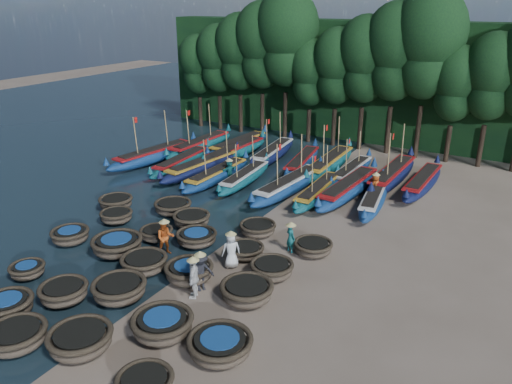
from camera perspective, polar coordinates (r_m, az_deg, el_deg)
The scene contains 63 objects.
ground at distance 25.47m, azimuth -3.59°, elevation -5.98°, with size 120.00×120.00×0.00m, color #816F5E.
foliage_wall at distance 44.64m, azimuth 13.51°, elevation 12.10°, with size 40.00×3.00×10.00m, color black.
coracle_1 at distance 22.12m, azimuth -26.54°, elevation -11.57°, with size 2.06×2.06×0.80m.
coracle_2 at distance 20.26m, azimuth -25.71°, elevation -14.64°, with size 2.68×2.68×0.79m.
coracle_3 at distance 19.22m, azimuth -19.43°, elevation -15.63°, with size 2.75×2.75×0.82m.
coracle_4 at distance 17.02m, azimuth -12.59°, elevation -20.63°, with size 2.15×2.15×0.70m.
coracle_5 at distance 24.64m, azimuth -24.68°, elevation -8.09°, with size 1.70×1.70×0.63m.
coracle_6 at distance 22.16m, azimuth -21.12°, elevation -10.63°, with size 2.02×2.02×0.79m.
coracle_7 at distance 21.61m, azimuth -15.36°, elevation -10.66°, with size 2.28×2.28×0.84m.
coracle_8 at distance 19.19m, azimuth -10.63°, elevation -14.66°, with size 2.39×2.39×0.84m.
coracle_9 at distance 18.08m, azimuth -4.13°, elevation -17.04°, with size 2.85×2.85×0.76m.
coracle_10 at distance 27.07m, azimuth -20.47°, elevation -4.65°, with size 2.21×2.21×0.74m.
coracle_11 at distance 25.25m, azimuth -15.60°, elevation -5.81°, with size 2.67×2.67×0.84m.
coracle_12 at distance 23.36m, azimuth -12.67°, elevation -7.92°, with size 2.16×2.16×0.79m.
coracle_13 at distance 22.33m, azimuth -7.67°, elevation -8.98°, with size 2.63×2.63×0.79m.
coracle_14 at distance 20.75m, azimuth -1.07°, elevation -11.28°, with size 2.50×2.50×0.83m.
coracle_15 at distance 28.71m, azimuth -15.67°, elevation -2.66°, with size 2.05×2.05×0.68m.
coracle_16 at distance 26.23m, azimuth -11.32°, elevation -4.65°, with size 1.88×1.88×0.64m.
coracle_17 at distance 25.40m, azimuth -6.81°, elevation -5.16°, with size 2.14×2.14×0.69m.
coracle_18 at distance 24.05m, azimuth -1.18°, elevation -6.71°, with size 2.16×2.16×0.63m.
coracle_19 at distance 22.42m, azimuth 1.82°, elevation -8.76°, with size 2.35×2.35×0.74m.
coracle_20 at distance 30.53m, azimuth -15.72°, elevation -1.13°, with size 2.10×2.10×0.75m.
coracle_21 at distance 29.16m, azimuth -9.48°, elevation -1.68°, with size 2.42×2.42×0.74m.
coracle_22 at distance 27.34m, azimuth -7.39°, elevation -3.11°, with size 2.38×2.38×0.77m.
coracle_23 at distance 26.26m, azimuth 0.19°, elevation -4.15°, with size 2.40×2.40×0.66m.
coracle_24 at distance 24.48m, azimuth 6.54°, elevation -6.27°, with size 2.26×2.26×0.67m.
long_boat_0 at distance 38.55m, azimuth -11.58°, elevation 4.16°, with size 2.73×8.94×3.83m.
long_boat_1 at distance 36.80m, azimuth -8.47°, elevation 3.42°, with size 1.95×7.85×1.39m.
long_boat_2 at distance 35.53m, azimuth -6.16°, elevation 2.96°, with size 2.32×8.53×1.51m.
long_boat_3 at distance 33.79m, azimuth -4.48°, elevation 1.97°, with size 1.42×7.88×3.34m.
long_boat_4 at distance 33.33m, azimuth -1.29°, elevation 1.71°, with size 1.87×7.37×3.14m.
long_boat_5 at distance 31.70m, azimuth 3.81°, elevation 0.78°, with size 2.26×8.66×3.69m.
long_boat_6 at distance 31.07m, azimuth 7.13°, elevation 0.08°, with size 1.62×7.54×3.21m.
long_boat_7 at distance 31.62m, azimuth 10.52°, elevation 0.42°, with size 2.10×8.85×1.56m.
long_boat_8 at distance 30.60m, azimuth 13.31°, elevation -0.71°, with size 2.38×7.33×1.30m.
long_boat_9 at distance 40.75m, azimuth -6.39°, elevation 5.36°, with size 1.59×8.80×3.74m.
long_boat_10 at distance 40.75m, azimuth -2.02°, elevation 5.44°, with size 2.02×8.38×1.48m.
long_boat_11 at distance 38.82m, azimuth -2.34°, elevation 4.65°, with size 1.76×8.60×1.51m.
long_boat_12 at distance 38.52m, azimuth 1.95°, elevation 4.50°, with size 2.37×8.29×3.54m.
long_boat_13 at distance 36.50m, azimuth 5.29°, elevation 3.42°, with size 2.62×7.83×1.40m.
long_boat_14 at distance 36.18m, azimuth 8.40°, elevation 3.24°, with size 1.78×8.94×3.80m.
long_boat_15 at distance 35.11m, azimuth 10.83°, elevation 2.34°, with size 1.47×7.39×3.14m.
long_boat_16 at distance 34.62m, azimuth 15.32°, elevation 1.89°, with size 1.83×9.13×3.88m.
long_boat_17 at distance 34.06m, azimuth 18.50°, elevation 1.09°, with size 1.64×8.13×1.43m.
fisherman_0 at distance 22.98m, azimuth -2.86°, elevation -6.54°, with size 1.00×1.00×1.95m.
fisherman_1 at distance 24.39m, azimuth 3.98°, elevation -5.00°, with size 0.64×0.54×1.69m.
fisherman_2 at distance 24.48m, azimuth -10.34°, elevation -5.05°, with size 1.08×1.08×1.97m.
fisherman_3 at distance 21.38m, azimuth -6.33°, elevation -8.98°, with size 1.19×1.29×1.95m.
fisherman_4 at distance 20.93m, azimuth -7.12°, elevation -9.60°, with size 0.80×1.14×2.00m.
fisherman_5 at distance 33.73m, azimuth -3.07°, elevation 2.50°, with size 0.88×1.53×1.77m.
fisherman_6 at distance 31.63m, azimuth 13.47°, elevation 0.75°, with size 0.82×0.95×1.84m.
tree_0 at distance 48.58m, azimuth -6.59°, elevation 14.38°, with size 3.68×3.68×8.68m.
tree_1 at distance 47.18m, azimuth -4.30°, elevation 15.09°, with size 4.09×4.09×9.65m.
tree_2 at distance 45.86m, azimuth -1.85°, elevation 15.81°, with size 4.51×4.51×10.63m.
tree_3 at distance 44.63m, azimuth 0.76°, elevation 16.54°, with size 4.92×4.92×11.60m.
tree_4 at distance 43.51m, azimuth 3.53°, elevation 17.27°, with size 5.34×5.34×12.58m.
tree_5 at distance 42.80m, azimuth 6.27°, elevation 13.49°, with size 3.68×3.68×8.68m.
tree_6 at distance 41.84m, azimuth 9.27°, elevation 14.10°, with size 4.09×4.09×9.65m.
tree_7 at distance 41.00m, azimuth 12.42°, elevation 14.71°, with size 4.51×4.51×10.63m.
tree_8 at distance 40.28m, azimuth 15.70°, elevation 15.29°, with size 4.92×4.92×11.60m.
tree_9 at distance 39.70m, azimuth 19.11°, elevation 15.84°, with size 5.34×5.34×12.58m.
tree_10 at distance 39.60m, azimuth 21.94°, elevation 11.51°, with size 3.68×3.68×8.68m.
tree_11 at distance 39.24m, azimuth 25.43°, elevation 11.93°, with size 4.09×4.09×9.65m.
Camera 1 is at (12.71, -18.77, 11.61)m, focal length 35.00 mm.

